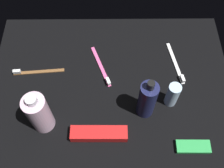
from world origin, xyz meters
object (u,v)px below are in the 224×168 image
object	(u,v)px
lotion_bottle	(148,100)
toothbrush_white	(177,65)
bodywash_bottle	(40,113)
snack_bar_green	(194,147)
deodorant_stick	(174,95)
toothbrush_brown	(37,72)
toothpaste_box_red	(100,134)
toothbrush_pink	(103,68)

from	to	relation	value
lotion_bottle	toothbrush_white	distance (cm)	22.89
bodywash_bottle	snack_bar_green	world-z (taller)	bodywash_bottle
deodorant_stick	toothbrush_brown	distance (cm)	48.25
lotion_bottle	bodywash_bottle	world-z (taller)	lotion_bottle
lotion_bottle	toothbrush_brown	distance (cm)	41.41
toothbrush_white	toothpaste_box_red	world-z (taller)	toothpaste_box_red
toothbrush_pink	toothpaste_box_red	distance (cm)	24.89
lotion_bottle	bodywash_bottle	bearing A→B (deg)	7.41
bodywash_bottle	snack_bar_green	distance (cm)	47.74
bodywash_bottle	toothbrush_white	distance (cm)	50.66
toothbrush_white	toothpaste_box_red	size ratio (longest dim) A/B	1.02
lotion_bottle	bodywash_bottle	size ratio (longest dim) A/B	1.03
snack_bar_green	toothpaste_box_red	bearing A→B (deg)	-7.38
bodywash_bottle	toothbrush_white	xyz separation A→B (cm)	(-45.13, -21.79, -7.41)
snack_bar_green	toothbrush_pink	bearing A→B (deg)	-45.02
toothpaste_box_red	snack_bar_green	size ratio (longest dim) A/B	1.69
toothbrush_white	lotion_bottle	bearing A→B (deg)	54.22
lotion_bottle	deodorant_stick	bearing A→B (deg)	-159.73
bodywash_bottle	snack_bar_green	bearing A→B (deg)	169.85
toothbrush_pink	deodorant_stick	bearing A→B (deg)	150.16
bodywash_bottle	toothbrush_pink	xyz separation A→B (cm)	(-18.21, -20.63, -7.41)
toothbrush_pink	toothbrush_brown	distance (cm)	23.61
toothbrush_white	toothbrush_brown	bearing A→B (deg)	2.79
bodywash_bottle	toothbrush_brown	size ratio (longest dim) A/B	0.98
lotion_bottle	bodywash_bottle	distance (cm)	32.74
toothbrush_pink	snack_bar_green	bearing A→B (deg)	134.29
deodorant_stick	toothbrush_brown	xyz separation A→B (cm)	(46.56, -11.89, -4.34)
bodywash_bottle	toothbrush_pink	distance (cm)	28.50
bodywash_bottle	deodorant_stick	bearing A→B (deg)	-169.76
toothpaste_box_red	lotion_bottle	bearing A→B (deg)	-149.75
lotion_bottle	snack_bar_green	bearing A→B (deg)	138.10
lotion_bottle	toothbrush_brown	world-z (taller)	lotion_bottle
bodywash_bottle	toothbrush_brown	world-z (taller)	bodywash_bottle
lotion_bottle	toothpaste_box_red	bearing A→B (deg)	29.72
snack_bar_green	deodorant_stick	bearing A→B (deg)	-70.88
lotion_bottle	toothbrush_pink	world-z (taller)	lotion_bottle
toothbrush_brown	snack_bar_green	size ratio (longest dim) A/B	1.73
snack_bar_green	lotion_bottle	bearing A→B (deg)	-41.21
lotion_bottle	snack_bar_green	xyz separation A→B (cm)	(-13.97, 12.54, -7.26)
toothbrush_white	snack_bar_green	bearing A→B (deg)	92.49
toothbrush_white	toothpaste_box_red	xyz separation A→B (cm)	(27.48, 26.03, 0.99)
deodorant_stick	toothbrush_white	world-z (taller)	deodorant_stick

